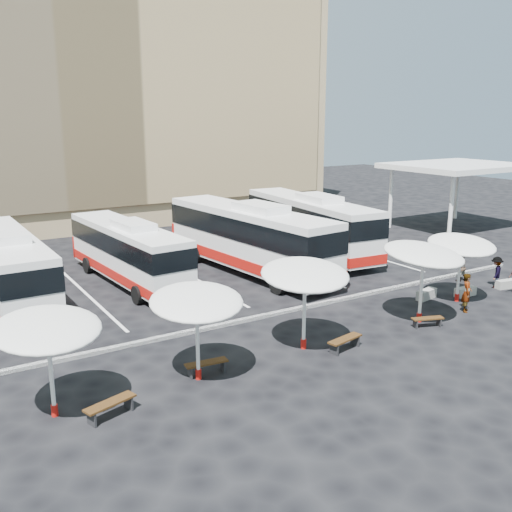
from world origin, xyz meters
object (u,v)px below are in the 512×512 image
sunshade_0 (47,329)px  sunshade_1 (197,302)px  conc_bench_0 (426,294)px  bus_0 (8,265)px  passenger_1 (461,267)px  wood_bench_3 (427,320)px  passenger_3 (496,272)px  wood_bench_2 (345,341)px  sunshade_4 (462,245)px  conc_bench_2 (506,284)px  bus_2 (249,236)px  wood_bench_1 (206,365)px  bus_3 (310,223)px  bus_1 (128,250)px  sunshade_2 (305,275)px  sunshade_3 (424,255)px  wood_bench_0 (110,405)px  conc_bench_1 (465,292)px  passenger_0 (467,293)px

sunshade_0 → sunshade_1: 4.84m
sunshade_1 → conc_bench_0: sunshade_1 is taller
bus_0 → sunshade_1: bus_0 is taller
bus_0 → passenger_1: 23.56m
wood_bench_3 → passenger_3: passenger_3 is taller
wood_bench_2 → passenger_3: (12.25, 2.21, 0.45)m
sunshade_4 → conc_bench_2: bearing=1.1°
bus_2 → wood_bench_3: size_ratio=9.26×
wood_bench_1 → wood_bench_3: 10.27m
bus_3 → wood_bench_1: bus_3 is taller
sunshade_1 → wood_bench_3: size_ratio=2.63×
sunshade_4 → bus_1: bearing=137.3°
sunshade_2 → passenger_1: size_ratio=2.70×
sunshade_3 → wood_bench_2: bearing=-172.0°
bus_2 → sunshade_2: bearing=-115.8°
wood_bench_0 → conc_bench_2: (22.02, 1.95, -0.17)m
conc_bench_2 → sunshade_0: bearing=-177.6°
sunshade_0 → bus_3: bearing=33.5°
sunshade_2 → bus_2: bearing=69.6°
conc_bench_1 → conc_bench_2: size_ratio=1.03×
sunshade_4 → bus_0: bearing=148.9°
wood_bench_0 → conc_bench_2: wood_bench_0 is taller
bus_2 → sunshade_4: bus_2 is taller
wood_bench_2 → wood_bench_3: bearing=0.4°
bus_1 → wood_bench_3: size_ratio=7.86×
sunshade_4 → conc_bench_0: sunshade_4 is taller
wood_bench_0 → passenger_0: passenger_0 is taller
passenger_0 → bus_0: bearing=103.8°
bus_2 → sunshade_3: (2.14, -11.08, 0.95)m
bus_1 → conc_bench_2: (16.62, -11.57, -1.59)m
bus_2 → sunshade_2: bus_2 is taller
bus_1 → wood_bench_0: bus_1 is taller
bus_0 → wood_bench_1: 12.97m
passenger_1 → conc_bench_0: bearing=30.8°
bus_1 → sunshade_3: sunshade_3 is taller
bus_3 → passenger_3: bearing=-67.1°
sunshade_0 → bus_2: bearing=39.0°
sunshade_2 → wood_bench_3: 6.59m
bus_0 → passenger_1: (21.74, -9.01, -1.12)m
conc_bench_1 → passenger_0: (-1.92, -1.56, 0.69)m
sunshade_0 → passenger_0: sunshade_0 is taller
sunshade_0 → passenger_3: 23.18m
conc_bench_0 → passenger_3: passenger_3 is taller
sunshade_2 → passenger_0: bearing=-3.1°
sunshade_2 → wood_bench_3: sunshade_2 is taller
passenger_1 → sunshade_3: bearing=39.8°
sunshade_1 → passenger_1: size_ratio=2.40×
wood_bench_1 → bus_1: bearing=82.7°
wood_bench_3 → sunshade_1: bearing=176.1°
bus_3 → wood_bench_1: bearing=-133.1°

